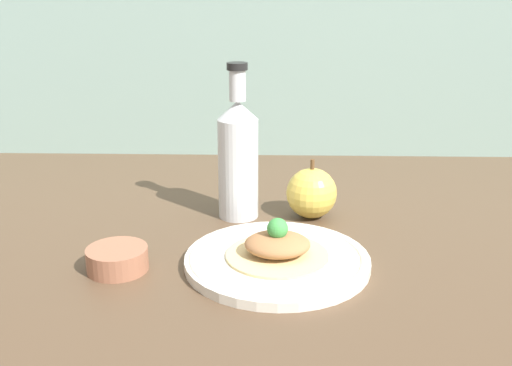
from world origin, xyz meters
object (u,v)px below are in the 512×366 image
object	(u,v)px
plated_food	(277,246)
dipping_bowl	(117,259)
cider_bottle	(238,156)
apple	(312,193)
plate	(277,260)

from	to	relation	value
plated_food	dipping_bowl	xyz separation A→B (cm)	(-23.19, -2.08, -1.47)
cider_bottle	apple	bearing A→B (deg)	-0.44
apple	dipping_bowl	world-z (taller)	apple
plate	dipping_bowl	bearing A→B (deg)	-174.88
apple	plate	bearing A→B (deg)	-107.28
cider_bottle	dipping_bowl	size ratio (longest dim) A/B	3.05
plated_food	cider_bottle	xyz separation A→B (cm)	(-6.84, 19.75, 7.97)
plate	apple	bearing A→B (deg)	72.72
plate	plated_food	world-z (taller)	plated_food
plated_food	apple	xyz separation A→B (cm)	(6.11, 19.65, 1.32)
dipping_bowl	apple	bearing A→B (deg)	36.55
cider_bottle	apple	size ratio (longest dim) A/B	2.55
cider_bottle	apple	xyz separation A→B (cm)	(12.95, -0.10, -6.64)
plate	plated_food	distance (cm)	2.24
cider_bottle	apple	world-z (taller)	cider_bottle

